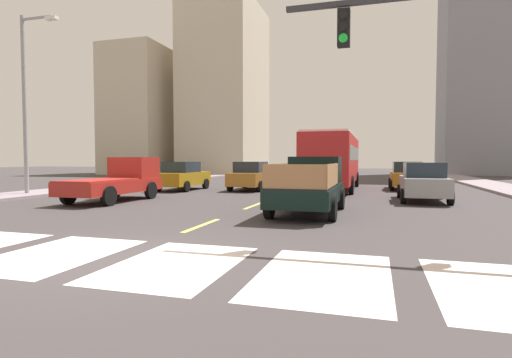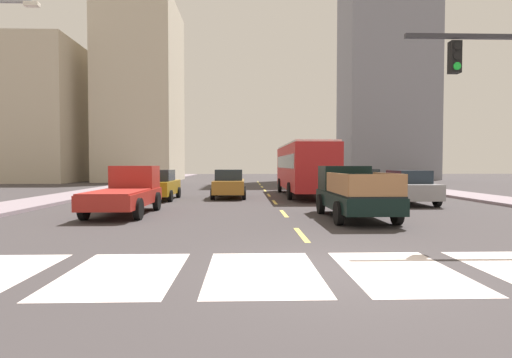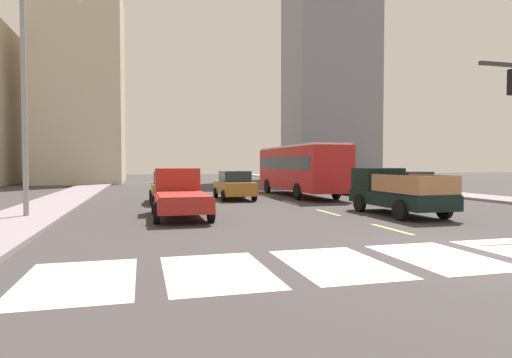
% 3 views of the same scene
% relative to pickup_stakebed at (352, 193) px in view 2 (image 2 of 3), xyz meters
% --- Properties ---
extents(ground_plane, '(160.00, 160.00, 0.00)m').
position_rel_pickup_stakebed_xyz_m(ground_plane, '(-2.48, -7.77, -0.94)').
color(ground_plane, '#3B3637').
extents(sidewalk_right, '(2.90, 110.00, 0.15)m').
position_rel_pickup_stakebed_xyz_m(sidewalk_right, '(9.88, 10.23, -0.86)').
color(sidewalk_right, gray).
rests_on(sidewalk_right, ground).
extents(sidewalk_left, '(2.90, 110.00, 0.15)m').
position_rel_pickup_stakebed_xyz_m(sidewalk_left, '(-14.83, 10.23, -0.86)').
color(sidewalk_left, gray).
rests_on(sidewalk_left, ground).
extents(crosswalk_stripe_2, '(2.08, 3.18, 0.01)m').
position_rel_pickup_stakebed_xyz_m(crosswalk_stripe_2, '(-6.38, -7.77, -0.93)').
color(crosswalk_stripe_2, silver).
rests_on(crosswalk_stripe_2, ground).
extents(crosswalk_stripe_3, '(2.08, 3.18, 0.01)m').
position_rel_pickup_stakebed_xyz_m(crosswalk_stripe_3, '(-3.78, -7.77, -0.93)').
color(crosswalk_stripe_3, silver).
rests_on(crosswalk_stripe_3, ground).
extents(crosswalk_stripe_4, '(2.08, 3.18, 0.01)m').
position_rel_pickup_stakebed_xyz_m(crosswalk_stripe_4, '(-1.18, -7.77, -0.93)').
color(crosswalk_stripe_4, silver).
rests_on(crosswalk_stripe_4, ground).
extents(lane_dash_0, '(0.16, 2.40, 0.01)m').
position_rel_pickup_stakebed_xyz_m(lane_dash_0, '(-2.48, -3.77, -0.93)').
color(lane_dash_0, '#DFC654').
rests_on(lane_dash_0, ground).
extents(lane_dash_1, '(0.16, 2.40, 0.01)m').
position_rel_pickup_stakebed_xyz_m(lane_dash_1, '(-2.48, 1.23, -0.93)').
color(lane_dash_1, '#DFC654').
rests_on(lane_dash_1, ground).
extents(lane_dash_2, '(0.16, 2.40, 0.01)m').
position_rel_pickup_stakebed_xyz_m(lane_dash_2, '(-2.48, 6.23, -0.93)').
color(lane_dash_2, '#DFC654').
rests_on(lane_dash_2, ground).
extents(lane_dash_3, '(0.16, 2.40, 0.01)m').
position_rel_pickup_stakebed_xyz_m(lane_dash_3, '(-2.48, 11.23, -0.93)').
color(lane_dash_3, '#DFC654').
rests_on(lane_dash_3, ground).
extents(lane_dash_4, '(0.16, 2.40, 0.01)m').
position_rel_pickup_stakebed_xyz_m(lane_dash_4, '(-2.48, 16.23, -0.93)').
color(lane_dash_4, '#DFC654').
rests_on(lane_dash_4, ground).
extents(lane_dash_5, '(0.16, 2.40, 0.01)m').
position_rel_pickup_stakebed_xyz_m(lane_dash_5, '(-2.48, 21.23, -0.93)').
color(lane_dash_5, '#DFC654').
rests_on(lane_dash_5, ground).
extents(lane_dash_6, '(0.16, 2.40, 0.01)m').
position_rel_pickup_stakebed_xyz_m(lane_dash_6, '(-2.48, 26.23, -0.93)').
color(lane_dash_6, '#DFC654').
rests_on(lane_dash_6, ground).
extents(lane_dash_7, '(0.16, 2.40, 0.01)m').
position_rel_pickup_stakebed_xyz_m(lane_dash_7, '(-2.48, 31.23, -0.93)').
color(lane_dash_7, '#DFC654').
rests_on(lane_dash_7, ground).
extents(pickup_stakebed, '(2.18, 5.20, 1.96)m').
position_rel_pickup_stakebed_xyz_m(pickup_stakebed, '(0.00, 0.00, 0.00)').
color(pickup_stakebed, black).
rests_on(pickup_stakebed, ground).
extents(pickup_dark, '(2.18, 5.20, 1.96)m').
position_rel_pickup_stakebed_xyz_m(pickup_dark, '(-8.94, 1.55, -0.02)').
color(pickup_dark, '#A4231D').
rests_on(pickup_dark, ground).
extents(city_bus, '(2.72, 10.80, 3.32)m').
position_rel_pickup_stakebed_xyz_m(city_bus, '(-0.26, 10.63, 1.02)').
color(city_bus, red).
rests_on(city_bus, ground).
extents(sedan_mid, '(2.02, 4.40, 1.72)m').
position_rel_pickup_stakebed_xyz_m(sedan_mid, '(4.03, 12.07, -0.08)').
color(sedan_mid, '#A66815').
rests_on(sedan_mid, ground).
extents(sedan_near_right, '(2.02, 4.40, 1.72)m').
position_rel_pickup_stakebed_xyz_m(sedan_near_right, '(4.23, 5.05, -0.08)').
color(sedan_near_right, '#959398').
rests_on(sedan_near_right, ground).
extents(sedan_near_left, '(2.02, 4.40, 1.72)m').
position_rel_pickup_stakebed_xyz_m(sedan_near_left, '(-9.00, 7.94, -0.08)').
color(sedan_near_left, '#A47814').
rests_on(sedan_near_left, ground).
extents(sedan_far, '(2.02, 4.40, 1.72)m').
position_rel_pickup_stakebed_xyz_m(sedan_far, '(-5.01, 9.18, -0.08)').
color(sedan_far, '#A66E25').
rests_on(sedan_far, ground).
extents(tower_tall_centre, '(11.99, 8.67, 46.57)m').
position_rel_pickup_stakebed_xyz_m(tower_tall_centre, '(15.85, 40.92, 22.35)').
color(tower_tall_centre, gray).
rests_on(tower_tall_centre, ground).
extents(block_mid_left, '(8.82, 11.89, 21.78)m').
position_rel_pickup_stakebed_xyz_m(block_mid_left, '(-16.85, 35.86, 9.95)').
color(block_mid_left, beige).
rests_on(block_mid_left, ground).
extents(block_mid_right, '(7.32, 9.70, 16.03)m').
position_rel_pickup_stakebed_xyz_m(block_mid_right, '(-26.92, 32.27, 7.08)').
color(block_mid_right, beige).
rests_on(block_mid_right, ground).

